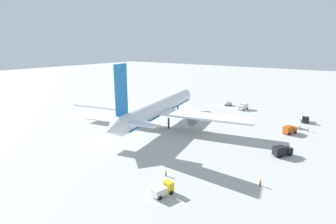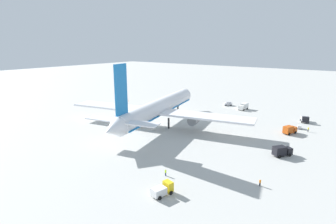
{
  "view_description": "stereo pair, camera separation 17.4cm",
  "coord_description": "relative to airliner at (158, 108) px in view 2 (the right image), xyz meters",
  "views": [
    {
      "loc": [
        -80.87,
        -63.16,
        31.11
      ],
      "look_at": [
        2.6,
        -2.29,
        5.11
      ],
      "focal_mm": 28.68,
      "sensor_mm": 36.0,
      "label": 1
    },
    {
      "loc": [
        -80.77,
        -63.3,
        31.11
      ],
      "look_at": [
        2.6,
        -2.29,
        5.11
      ],
      "focal_mm": 28.68,
      "sensor_mm": 36.0,
      "label": 2
    }
  ],
  "objects": [
    {
      "name": "ground_plane",
      "position": [
        1.33,
        0.18,
        -7.12
      ],
      "size": [
        600.0,
        600.0,
        0.0
      ],
      "primitive_type": "plane",
      "color": "#B2B2AD"
    },
    {
      "name": "airliner",
      "position": [
        0.0,
        0.0,
        0.0
      ],
      "size": [
        67.52,
        73.71,
        25.73
      ],
      "color": "white",
      "rests_on": "ground"
    },
    {
      "name": "service_truck_0",
      "position": [
        -2.28,
        -47.07,
        -5.54
      ],
      "size": [
        5.86,
        5.04,
        2.97
      ],
      "color": "black",
      "rests_on": "ground"
    },
    {
      "name": "service_truck_1",
      "position": [
        -38.88,
        -32.0,
        -5.81
      ],
      "size": [
        5.16,
        3.35,
        2.6
      ],
      "color": "yellow",
      "rests_on": "ground"
    },
    {
      "name": "service_truck_2",
      "position": [
        39.86,
        -45.81,
        -5.76
      ],
      "size": [
        5.72,
        3.94,
        2.7
      ],
      "color": "black",
      "rests_on": "ground"
    },
    {
      "name": "service_truck_3",
      "position": [
        46.28,
        -17.28,
        -5.46
      ],
      "size": [
        6.43,
        3.17,
        3.13
      ],
      "color": "white",
      "rests_on": "ground"
    },
    {
      "name": "service_truck_4",
      "position": [
        20.25,
        -44.22,
        -5.56
      ],
      "size": [
        5.87,
        4.12,
        2.92
      ],
      "color": "#BF4C14",
      "rests_on": "ground"
    },
    {
      "name": "service_van",
      "position": [
        50.29,
        -7.11,
        -6.09
      ],
      "size": [
        4.7,
        4.12,
        1.97
      ],
      "color": "silver",
      "rests_on": "ground"
    },
    {
      "name": "baggage_cart_0",
      "position": [
        28.87,
        -45.95,
        -6.4
      ],
      "size": [
        3.22,
        2.07,
        1.3
      ],
      "color": "gray",
      "rests_on": "ground"
    },
    {
      "name": "ground_worker_0",
      "position": [
        26.75,
        -49.28,
        -6.21
      ],
      "size": [
        0.41,
        0.41,
        1.78
      ],
      "color": "black",
      "rests_on": "ground"
    },
    {
      "name": "ground_worker_1",
      "position": [
        -31.58,
        -27.37,
        -6.27
      ],
      "size": [
        0.56,
        0.56,
        1.68
      ],
      "color": "navy",
      "rests_on": "ground"
    },
    {
      "name": "ground_worker_2",
      "position": [
        -22.89,
        -47.54,
        -6.28
      ],
      "size": [
        0.44,
        0.44,
        1.66
      ],
      "color": "black",
      "rests_on": "ground"
    },
    {
      "name": "traffic_cone_0",
      "position": [
        27.23,
        42.67,
        -6.85
      ],
      "size": [
        0.36,
        0.36,
        0.55
      ],
      "primitive_type": "cone",
      "color": "orange",
      "rests_on": "ground"
    },
    {
      "name": "traffic_cone_1",
      "position": [
        43.98,
        27.45,
        -6.85
      ],
      "size": [
        0.36,
        0.36,
        0.55
      ],
      "primitive_type": "cone",
      "color": "orange",
      "rests_on": "ground"
    },
    {
      "name": "traffic_cone_2",
      "position": [
        36.15,
        30.16,
        -6.85
      ],
      "size": [
        0.36,
        0.36,
        0.55
      ],
      "primitive_type": "cone",
      "color": "orange",
      "rests_on": "ground"
    }
  ]
}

